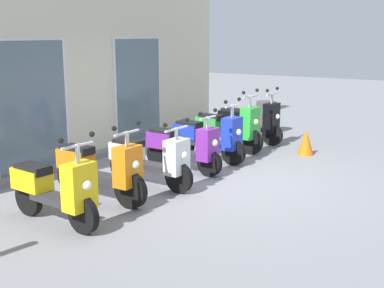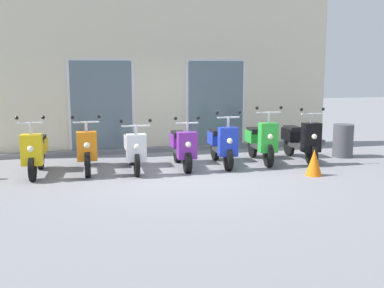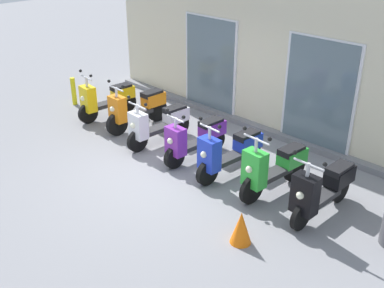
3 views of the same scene
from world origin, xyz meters
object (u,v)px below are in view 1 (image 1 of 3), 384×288
Objects in this scene: trash_bin at (266,117)px; scooter_blue at (209,137)px; scooter_orange at (100,169)px; traffic_cone at (306,142)px; scooter_black at (251,121)px; scooter_green at (229,127)px; scooter_purple at (183,147)px; scooter_white at (150,158)px; scooter_yellow at (55,188)px.

scooter_blue is at bearing -176.92° from trash_bin.
scooter_orange reaches higher than trash_bin.
scooter_black is at bearing 72.15° from traffic_cone.
scooter_black is at bearing -2.70° from scooter_green.
scooter_blue is 0.94m from scooter_green.
scooter_blue is at bearing 135.60° from traffic_cone.
scooter_black reaches higher than scooter_purple.
scooter_orange is 1.07× the size of scooter_purple.
scooter_yellow is at bearing 177.89° from scooter_white.
scooter_orange is 3.18× the size of traffic_cone.
scooter_purple is 0.96× the size of scooter_blue.
scooter_black is 1.20m from trash_bin.
traffic_cone is at bearing -71.14° from scooter_green.
scooter_yellow is at bearing 179.63° from scooter_black.
scooter_green is at bearing 1.59° from scooter_purple.
scooter_black is (5.72, -0.04, 0.02)m from scooter_yellow.
scooter_black is (4.74, -0.15, 0.02)m from scooter_orange.
scooter_blue reaches higher than scooter_white.
scooter_green reaches higher than scooter_white.
scooter_white reaches higher than traffic_cone.
scooter_purple is at bearing -0.81° from scooter_yellow.
scooter_purple is (2.95, -0.04, -0.03)m from scooter_yellow.
scooter_blue is 3.09× the size of traffic_cone.
scooter_purple is 1.81m from scooter_green.
traffic_cone is at bearing -31.48° from scooter_purple.
scooter_orange reaches higher than traffic_cone.
scooter_blue is at bearing -0.70° from scooter_purple.
scooter_yellow is 0.93× the size of scooter_orange.
scooter_orange is 5.93m from trash_bin.
scooter_blue reaches higher than scooter_purple.
scooter_purple is at bearing -4.49° from scooter_orange.
trash_bin is at bearing 0.94° from scooter_yellow.
scooter_blue is at bearing -176.26° from scooter_green.
scooter_yellow reaches higher than traffic_cone.
scooter_green is at bearing 108.86° from traffic_cone.
scooter_yellow is at bearing 164.51° from traffic_cone.
trash_bin is at bearing 2.11° from scooter_white.
scooter_blue reaches higher than trash_bin.
scooter_purple is at bearing -179.90° from scooter_black.
scooter_blue is (2.85, -0.17, -0.01)m from scooter_orange.
scooter_black reaches higher than scooter_blue.
scooter_white is (1.92, -0.07, -0.01)m from scooter_yellow.
scooter_green is (4.76, 0.01, 0.02)m from scooter_yellow.
scooter_yellow is 1.00× the size of scooter_purple.
scooter_green reaches higher than scooter_orange.
scooter_yellow reaches higher than scooter_purple.
scooter_white is 3.80m from scooter_black.
scooter_green is (3.78, -0.10, 0.02)m from scooter_orange.
scooter_yellow is 3.82m from scooter_blue.
scooter_white is 1.91m from scooter_blue.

